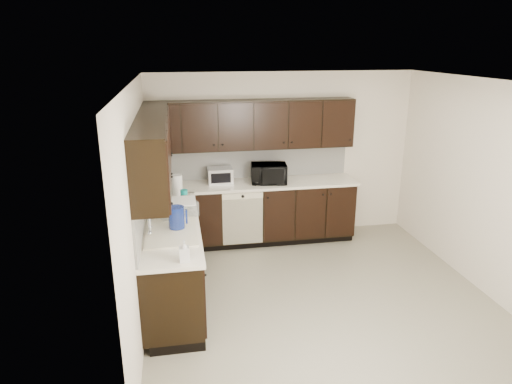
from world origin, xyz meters
TOP-DOWN VIEW (x-y plane):
  - floor at (0.00, 0.00)m, footprint 4.00×4.00m
  - ceiling at (0.00, 0.00)m, footprint 4.00×4.00m
  - wall_back at (0.00, 2.00)m, footprint 4.00×0.02m
  - wall_left at (-2.00, 0.00)m, footprint 0.02×4.00m
  - wall_right at (2.00, 0.00)m, footprint 0.02×4.00m
  - wall_front at (0.00, -2.00)m, footprint 4.00×0.02m
  - lower_cabinets at (-1.01, 1.11)m, footprint 3.00×2.80m
  - countertop at (-1.01, 1.11)m, footprint 3.03×2.83m
  - backsplash at (-1.22, 1.32)m, footprint 3.00×2.80m
  - upper_cabinets at (-1.10, 1.20)m, footprint 3.00×2.80m
  - dishwasher at (-0.70, 1.41)m, footprint 0.58×0.04m
  - sink at (-1.68, -0.01)m, footprint 0.54×0.82m
  - microwave at (-0.28, 1.64)m, footprint 0.55×0.41m
  - soap_bottle_a at (-1.56, -0.70)m, footprint 0.09×0.10m
  - soap_bottle_b at (-1.83, 0.49)m, footprint 0.11×0.11m
  - toaster_oven at (-0.98, 1.77)m, footprint 0.36×0.27m
  - storage_bin at (-1.62, 0.53)m, footprint 0.53×0.47m
  - blue_pitcher at (-1.62, 0.09)m, footprint 0.22×0.22m
  - teal_tumbler at (-1.52, 0.88)m, footprint 0.11×0.11m
  - paper_towel_roll at (-1.59, 1.22)m, footprint 0.14×0.14m

SIDE VIEW (x-z plane):
  - floor at x=0.00m, z-range 0.00..0.00m
  - lower_cabinets at x=-1.01m, z-range -0.04..0.86m
  - dishwasher at x=-0.70m, z-range 0.16..0.94m
  - sink at x=-1.68m, z-range 0.67..1.09m
  - countertop at x=-1.01m, z-range 0.90..0.94m
  - storage_bin at x=-1.62m, z-range 0.94..1.11m
  - teal_tumbler at x=-1.52m, z-range 0.94..1.14m
  - soap_bottle_a at x=-1.56m, z-range 0.94..1.15m
  - toaster_oven at x=-0.98m, z-range 0.94..1.16m
  - soap_bottle_b at x=-1.83m, z-range 0.94..1.17m
  - blue_pitcher at x=-1.62m, z-range 0.94..1.20m
  - microwave at x=-0.28m, z-range 0.94..1.22m
  - paper_towel_roll at x=-1.59m, z-range 0.94..1.24m
  - backsplash at x=-1.22m, z-range 0.94..1.42m
  - wall_back at x=0.00m, z-range 0.00..2.50m
  - wall_left at x=-2.00m, z-range 0.00..2.50m
  - wall_right at x=2.00m, z-range 0.00..2.50m
  - wall_front at x=0.00m, z-range 0.00..2.50m
  - upper_cabinets at x=-1.10m, z-range 1.42..2.12m
  - ceiling at x=0.00m, z-range 2.50..2.50m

